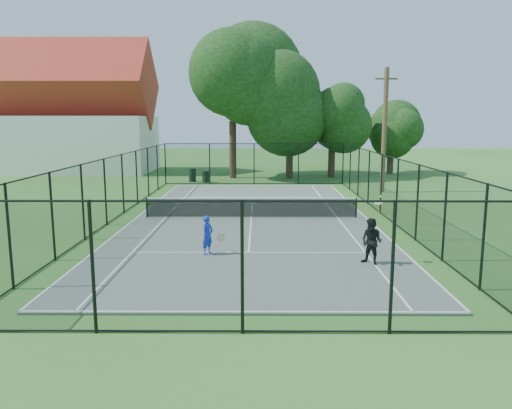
{
  "coord_description": "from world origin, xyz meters",
  "views": [
    {
      "loc": [
        0.36,
        -23.41,
        4.67
      ],
      "look_at": [
        0.24,
        -3.0,
        1.2
      ],
      "focal_mm": 35.0,
      "sensor_mm": 36.0,
      "label": 1
    }
  ],
  "objects_px": {
    "utility_pole": "(384,130)",
    "player_black": "(372,241)",
    "tennis_net": "(251,207)",
    "trash_bin_right": "(206,177)",
    "player_blue": "(208,235)",
    "trash_bin_left": "(192,175)"
  },
  "relations": [
    {
      "from": "trash_bin_left",
      "to": "trash_bin_right",
      "type": "distance_m",
      "value": 1.13
    },
    {
      "from": "player_blue",
      "to": "player_black",
      "type": "distance_m",
      "value": 5.53
    },
    {
      "from": "trash_bin_right",
      "to": "player_black",
      "type": "xyz_separation_m",
      "value": [
        7.66,
        -21.84,
        0.37
      ]
    },
    {
      "from": "utility_pole",
      "to": "player_black",
      "type": "height_order",
      "value": "utility_pole"
    },
    {
      "from": "player_blue",
      "to": "player_black",
      "type": "relative_size",
      "value": 0.63
    },
    {
      "from": "tennis_net",
      "to": "player_blue",
      "type": "relative_size",
      "value": 7.45
    },
    {
      "from": "trash_bin_right",
      "to": "utility_pole",
      "type": "relative_size",
      "value": 0.11
    },
    {
      "from": "tennis_net",
      "to": "utility_pole",
      "type": "xyz_separation_m",
      "value": [
        8.42,
        9.0,
        3.46
      ]
    },
    {
      "from": "trash_bin_right",
      "to": "player_black",
      "type": "bearing_deg",
      "value": -70.67
    },
    {
      "from": "utility_pole",
      "to": "trash_bin_right",
      "type": "bearing_deg",
      "value": 157.34
    },
    {
      "from": "tennis_net",
      "to": "trash_bin_left",
      "type": "xyz_separation_m",
      "value": [
        -4.73,
        14.43,
        -0.06
      ]
    },
    {
      "from": "tennis_net",
      "to": "utility_pole",
      "type": "relative_size",
      "value": 1.27
    },
    {
      "from": "tennis_net",
      "to": "player_blue",
      "type": "height_order",
      "value": "player_blue"
    },
    {
      "from": "tennis_net",
      "to": "player_black",
      "type": "relative_size",
      "value": 4.69
    },
    {
      "from": "trash_bin_right",
      "to": "utility_pole",
      "type": "bearing_deg",
      "value": -22.66
    },
    {
      "from": "tennis_net",
      "to": "trash_bin_left",
      "type": "height_order",
      "value": "trash_bin_left"
    },
    {
      "from": "utility_pole",
      "to": "player_blue",
      "type": "height_order",
      "value": "utility_pole"
    },
    {
      "from": "trash_bin_left",
      "to": "trash_bin_right",
      "type": "xyz_separation_m",
      "value": [
        1.06,
        -0.38,
        -0.08
      ]
    },
    {
      "from": "trash_bin_right",
      "to": "player_blue",
      "type": "bearing_deg",
      "value": -83.75
    },
    {
      "from": "trash_bin_left",
      "to": "player_black",
      "type": "xyz_separation_m",
      "value": [
        8.72,
        -22.22,
        0.29
      ]
    },
    {
      "from": "tennis_net",
      "to": "utility_pole",
      "type": "bearing_deg",
      "value": 46.9
    },
    {
      "from": "trash_bin_right",
      "to": "player_blue",
      "type": "distance_m",
      "value": 20.77
    }
  ]
}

